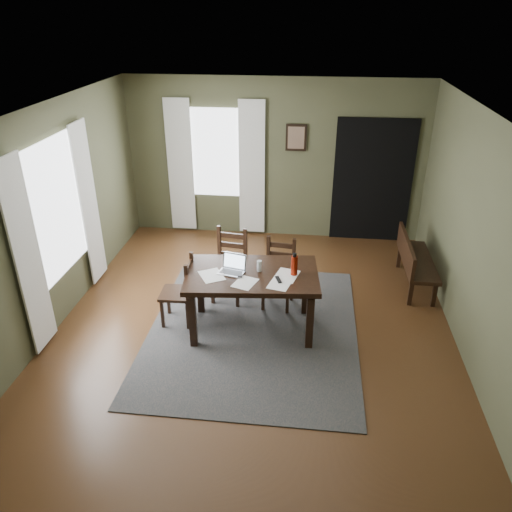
# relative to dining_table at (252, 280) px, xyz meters

# --- Properties ---
(ground) EXTENTS (5.00, 6.00, 0.01)m
(ground) POSITION_rel_dining_table_xyz_m (0.02, -0.03, -0.72)
(ground) COLOR #492C16
(room_shell) EXTENTS (5.02, 6.02, 2.71)m
(room_shell) POSITION_rel_dining_table_xyz_m (0.02, -0.03, 1.09)
(room_shell) COLOR #494B31
(room_shell) RESTS_ON ground
(rug) EXTENTS (2.60, 3.20, 0.01)m
(rug) POSITION_rel_dining_table_xyz_m (0.02, -0.03, -0.70)
(rug) COLOR #383838
(rug) RESTS_ON ground
(dining_table) EXTENTS (1.68, 1.10, 0.80)m
(dining_table) POSITION_rel_dining_table_xyz_m (0.00, 0.00, 0.00)
(dining_table) COLOR black
(dining_table) RESTS_ON rug
(chair_end) EXTENTS (0.42, 0.42, 0.92)m
(chair_end) POSITION_rel_dining_table_xyz_m (-0.92, 0.05, -0.26)
(chair_end) COLOR black
(chair_end) RESTS_ON rug
(chair_back_left) EXTENTS (0.49, 0.49, 1.00)m
(chair_back_left) POSITION_rel_dining_table_xyz_m (-0.40, 0.73, -0.22)
(chair_back_left) COLOR black
(chair_back_left) RESTS_ON rug
(chair_back_right) EXTENTS (0.45, 0.46, 0.94)m
(chair_back_right) POSITION_rel_dining_table_xyz_m (0.28, 0.63, -0.25)
(chair_back_right) COLOR black
(chair_back_right) RESTS_ON rug
(bench) EXTENTS (0.42, 1.30, 0.73)m
(bench) POSITION_rel_dining_table_xyz_m (2.17, 1.37, -0.27)
(bench) COLOR black
(bench) RESTS_ON ground
(laptop) EXTENTS (0.35, 0.31, 0.21)m
(laptop) POSITION_rel_dining_table_xyz_m (-0.24, 0.01, 0.15)
(laptop) COLOR #B7B7BC
(laptop) RESTS_ON dining_table
(computer_mouse) EXTENTS (0.06, 0.09, 0.03)m
(computer_mouse) POSITION_rel_dining_table_xyz_m (-0.13, -0.10, 0.11)
(computer_mouse) COLOR #3F3F42
(computer_mouse) RESTS_ON dining_table
(tv_remote) EXTENTS (0.09, 0.16, 0.02)m
(tv_remote) POSITION_rel_dining_table_xyz_m (0.33, -0.14, 0.11)
(tv_remote) COLOR black
(tv_remote) RESTS_ON dining_table
(drinking_glass) EXTENTS (0.08, 0.08, 0.14)m
(drinking_glass) POSITION_rel_dining_table_xyz_m (0.08, 0.06, 0.17)
(drinking_glass) COLOR silver
(drinking_glass) RESTS_ON dining_table
(water_bottle) EXTENTS (0.10, 0.10, 0.28)m
(water_bottle) POSITION_rel_dining_table_xyz_m (0.51, 0.02, 0.23)
(water_bottle) COLOR maroon
(water_bottle) RESTS_ON dining_table
(paper_a) EXTENTS (0.38, 0.41, 0.00)m
(paper_a) POSITION_rel_dining_table_xyz_m (-0.47, -0.13, 0.10)
(paper_a) COLOR white
(paper_a) RESTS_ON dining_table
(paper_b) EXTENTS (0.31, 0.36, 0.00)m
(paper_b) POSITION_rel_dining_table_xyz_m (0.35, -0.22, 0.10)
(paper_b) COLOR white
(paper_b) RESTS_ON dining_table
(paper_d) EXTENTS (0.33, 0.39, 0.00)m
(paper_d) POSITION_rel_dining_table_xyz_m (0.42, -0.02, 0.10)
(paper_d) COLOR white
(paper_d) RESTS_ON dining_table
(paper_e) EXTENTS (0.32, 0.36, 0.00)m
(paper_e) POSITION_rel_dining_table_xyz_m (-0.05, -0.25, 0.10)
(paper_e) COLOR white
(paper_e) RESTS_ON dining_table
(window_left) EXTENTS (0.01, 1.30, 1.70)m
(window_left) POSITION_rel_dining_table_xyz_m (-2.45, 0.17, 0.74)
(window_left) COLOR white
(window_left) RESTS_ON ground
(window_back) EXTENTS (1.00, 0.01, 1.50)m
(window_back) POSITION_rel_dining_table_xyz_m (-0.98, 2.94, 0.74)
(window_back) COLOR white
(window_back) RESTS_ON ground
(curtain_left_near) EXTENTS (0.03, 0.48, 2.30)m
(curtain_left_near) POSITION_rel_dining_table_xyz_m (-2.42, -0.65, 0.49)
(curtain_left_near) COLOR silver
(curtain_left_near) RESTS_ON ground
(curtain_left_far) EXTENTS (0.03, 0.48, 2.30)m
(curtain_left_far) POSITION_rel_dining_table_xyz_m (-2.42, 0.99, 0.49)
(curtain_left_far) COLOR silver
(curtain_left_far) RESTS_ON ground
(curtain_back_left) EXTENTS (0.44, 0.03, 2.30)m
(curtain_back_left) POSITION_rel_dining_table_xyz_m (-1.60, 2.91, 0.49)
(curtain_back_left) COLOR silver
(curtain_back_left) RESTS_ON ground
(curtain_back_right) EXTENTS (0.44, 0.03, 2.30)m
(curtain_back_right) POSITION_rel_dining_table_xyz_m (-0.36, 2.91, 0.49)
(curtain_back_right) COLOR silver
(curtain_back_right) RESTS_ON ground
(framed_picture) EXTENTS (0.34, 0.03, 0.44)m
(framed_picture) POSITION_rel_dining_table_xyz_m (0.37, 2.94, 1.04)
(framed_picture) COLOR black
(framed_picture) RESTS_ON ground
(doorway_back) EXTENTS (1.30, 0.03, 2.10)m
(doorway_back) POSITION_rel_dining_table_xyz_m (1.67, 2.94, 0.34)
(doorway_back) COLOR black
(doorway_back) RESTS_ON ground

